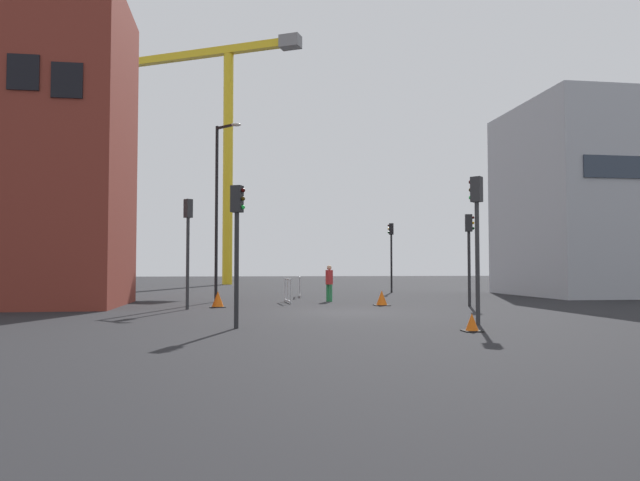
% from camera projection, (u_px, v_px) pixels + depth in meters
% --- Properties ---
extents(ground, '(160.00, 160.00, 0.00)m').
position_uv_depth(ground, '(349.00, 312.00, 20.82)').
color(ground, black).
extents(brick_building, '(7.48, 6.41, 12.71)m').
position_uv_depth(brick_building, '(30.00, 150.00, 24.27)').
color(brick_building, maroon).
rests_on(brick_building, ground).
extents(office_block, '(11.26, 8.94, 10.63)m').
position_uv_depth(office_block, '(616.00, 201.00, 33.77)').
color(office_block, '#A8AAB2').
rests_on(office_block, ground).
extents(construction_crane, '(18.11, 10.04, 22.08)m').
position_uv_depth(construction_crane, '(223.00, 121.00, 54.77)').
color(construction_crane, yellow).
rests_on(construction_crane, ground).
extents(streetlamp_tall, '(1.16, 1.14, 8.06)m').
position_uv_depth(streetlamp_tall, '(219.00, 200.00, 27.18)').
color(streetlamp_tall, black).
rests_on(streetlamp_tall, ground).
extents(traffic_light_island, '(0.37, 0.37, 4.09)m').
position_uv_depth(traffic_light_island, '(477.00, 225.00, 16.51)').
color(traffic_light_island, '#2D2D30').
rests_on(traffic_light_island, ground).
extents(traffic_light_verge, '(0.36, 0.38, 4.15)m').
position_uv_depth(traffic_light_verge, '(188.00, 235.00, 22.45)').
color(traffic_light_verge, '#2D2D30').
rests_on(traffic_light_verge, ground).
extents(traffic_light_near, '(0.39, 0.31, 3.73)m').
position_uv_depth(traffic_light_near, '(469.00, 244.00, 24.22)').
color(traffic_light_near, '#232326').
rests_on(traffic_light_near, ground).
extents(traffic_light_corner, '(0.39, 0.30, 4.29)m').
position_uv_depth(traffic_light_corner, '(391.00, 246.00, 37.01)').
color(traffic_light_corner, black).
rests_on(traffic_light_corner, ground).
extents(traffic_light_far, '(0.39, 0.34, 3.72)m').
position_uv_depth(traffic_light_far, '(237.00, 232.00, 15.56)').
color(traffic_light_far, '#232326').
rests_on(traffic_light_far, ground).
extents(pedestrian_walking, '(0.34, 0.34, 1.66)m').
position_uv_depth(pedestrian_walking, '(329.00, 281.00, 27.38)').
color(pedestrian_walking, '#2D844C').
rests_on(pedestrian_walking, ground).
extents(safety_barrier_rear, '(0.34, 2.58, 1.08)m').
position_uv_depth(safety_barrier_rear, '(300.00, 286.00, 31.47)').
color(safety_barrier_rear, '#9EA0A5').
rests_on(safety_barrier_rear, ground).
extents(safety_barrier_mid_span, '(0.16, 1.97, 1.08)m').
position_uv_depth(safety_barrier_mid_span, '(288.00, 290.00, 26.35)').
color(safety_barrier_mid_span, '#B2B5BA').
rests_on(safety_barrier_mid_span, ground).
extents(traffic_cone_striped, '(0.62, 0.62, 0.63)m').
position_uv_depth(traffic_cone_striped, '(382.00, 299.00, 24.52)').
color(traffic_cone_striped, black).
rests_on(traffic_cone_striped, ground).
extents(traffic_cone_by_barrier, '(0.45, 0.45, 0.45)m').
position_uv_depth(traffic_cone_by_barrier, '(472.00, 323.00, 14.69)').
color(traffic_cone_by_barrier, black).
rests_on(traffic_cone_by_barrier, ground).
extents(traffic_cone_orange, '(0.63, 0.63, 0.64)m').
position_uv_depth(traffic_cone_orange, '(218.00, 300.00, 23.48)').
color(traffic_cone_orange, black).
rests_on(traffic_cone_orange, ground).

